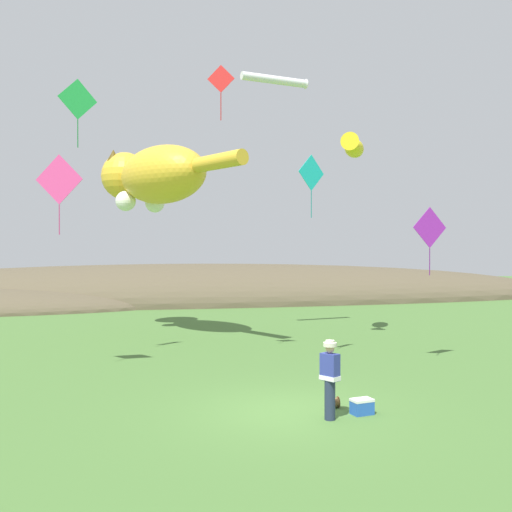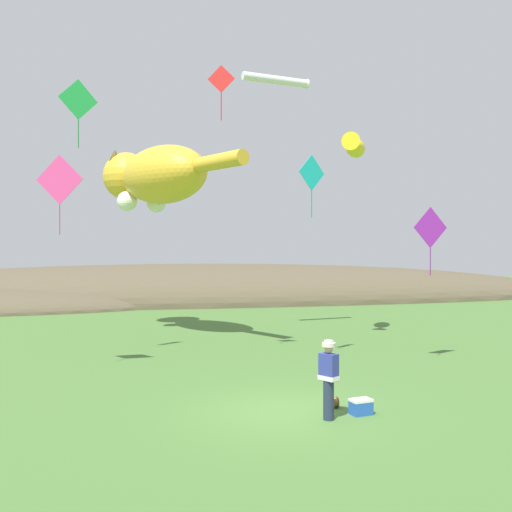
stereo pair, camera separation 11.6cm
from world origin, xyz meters
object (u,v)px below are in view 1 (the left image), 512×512
at_px(kite_diamond_green, 78,100).
at_px(kite_diamond_teal, 311,173).
at_px(festival_attendant, 330,377).
at_px(kite_tube_streamer, 275,80).
at_px(kite_spool, 336,402).
at_px(picnic_cooler, 362,406).
at_px(kite_diamond_pink, 59,180).
at_px(kite_giant_cat, 154,177).
at_px(kite_diamond_red, 221,80).
at_px(kite_diamond_violet, 430,228).
at_px(kite_fish_windsock, 353,147).

bearing_deg(kite_diamond_green, kite_diamond_teal, -5.98).
relative_size(festival_attendant, kite_diamond_teal, 0.84).
bearing_deg(kite_tube_streamer, kite_diamond_green, -144.96).
bearing_deg(kite_spool, picnic_cooler, -57.17).
relative_size(festival_attendant, kite_spool, 6.52).
height_order(kite_diamond_green, kite_diamond_pink, kite_diamond_green).
bearing_deg(kite_diamond_green, kite_giant_cat, 68.68).
xyz_separation_m(kite_giant_cat, kite_diamond_red, (2.07, -6.94, 2.33)).
height_order(festival_attendant, kite_giant_cat, kite_giant_cat).
bearing_deg(kite_diamond_violet, kite_diamond_pink, 177.79).
distance_m(kite_fish_windsock, kite_diamond_pink, 12.41).
relative_size(kite_fish_windsock, kite_diamond_green, 1.28).
distance_m(kite_diamond_red, kite_diamond_pink, 6.07).
bearing_deg(kite_fish_windsock, kite_diamond_pink, -155.55).
bearing_deg(kite_diamond_teal, kite_fish_windsock, 54.96).
distance_m(kite_diamond_green, kite_diamond_red, 4.65).
relative_size(kite_diamond_violet, kite_diamond_red, 1.25).
relative_size(festival_attendant, kite_diamond_violet, 0.79).
relative_size(kite_giant_cat, kite_fish_windsock, 3.05).
height_order(kite_spool, kite_tube_streamer, kite_tube_streamer).
distance_m(kite_giant_cat, kite_fish_windsock, 8.72).
relative_size(festival_attendant, kite_diamond_green, 0.80).
height_order(kite_fish_windsock, kite_diamond_green, kite_diamond_green).
xyz_separation_m(kite_giant_cat, kite_diamond_violet, (8.83, -8.11, -2.49)).
relative_size(picnic_cooler, kite_giant_cat, 0.06).
xyz_separation_m(kite_giant_cat, kite_fish_windsock, (8.25, -2.61, 1.12)).
xyz_separation_m(picnic_cooler, kite_diamond_teal, (0.53, 5.91, 6.15)).
xyz_separation_m(picnic_cooler, kite_diamond_green, (-7.03, 6.70, 8.42)).
height_order(kite_giant_cat, kite_diamond_green, kite_diamond_green).
bearing_deg(kite_diamond_red, kite_spool, -69.30).
distance_m(festival_attendant, kite_spool, 1.29).
relative_size(kite_diamond_violet, kite_diamond_pink, 0.94).
distance_m(kite_spool, kite_diamond_green, 12.34).
bearing_deg(kite_giant_cat, kite_fish_windsock, -17.56).
bearing_deg(picnic_cooler, kite_diamond_teal, 84.92).
relative_size(kite_giant_cat, kite_diamond_violet, 3.83).
bearing_deg(kite_tube_streamer, kite_giant_cat, 170.13).
distance_m(kite_giant_cat, kite_diamond_teal, 8.78).
relative_size(kite_fish_windsock, kite_diamond_red, 1.57).
bearing_deg(kite_diamond_red, kite_diamond_green, 172.59).
height_order(festival_attendant, kite_diamond_red, kite_diamond_red).
xyz_separation_m(kite_diamond_violet, kite_diamond_pink, (-11.69, 0.45, 1.36)).
bearing_deg(kite_diamond_pink, kite_diamond_green, 73.60).
relative_size(kite_giant_cat, kite_tube_streamer, 2.73).
distance_m(picnic_cooler, kite_diamond_teal, 8.55).
bearing_deg(kite_giant_cat, kite_diamond_teal, -54.57).
bearing_deg(kite_diamond_violet, festival_attendant, -134.74).
distance_m(kite_tube_streamer, kite_diamond_teal, 7.93).
xyz_separation_m(festival_attendant, kite_tube_streamer, (1.57, 12.38, 10.30)).
relative_size(kite_spool, kite_diamond_violet, 0.12).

